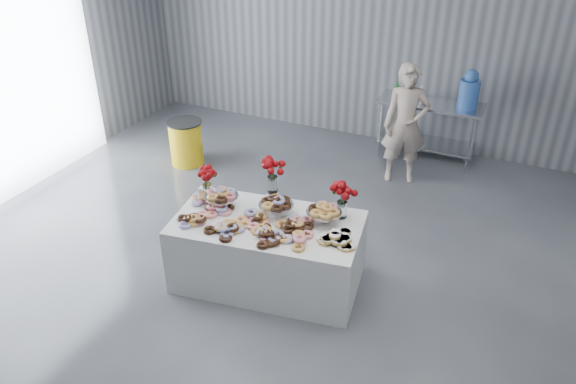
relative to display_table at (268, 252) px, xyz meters
name	(u,v)px	position (x,y,z in m)	size (l,w,h in m)	color
ground	(248,307)	(0.01, -0.47, -0.38)	(9.00, 9.00, 0.00)	#3D3F45
room_walls	(211,42)	(-0.27, -0.40, 2.26)	(8.04, 9.04, 4.02)	slate
display_table	(268,252)	(0.00, 0.00, 0.00)	(1.90, 1.00, 0.75)	white
prep_table	(429,120)	(0.86, 3.63, 0.24)	(1.50, 0.60, 0.90)	silver
donut_mounds	(265,220)	(0.00, -0.05, 0.42)	(1.80, 0.80, 0.09)	#DDA950
cake_stand_left	(221,195)	(-0.57, 0.07, 0.52)	(0.36, 0.36, 0.17)	silver
cake_stand_mid	(276,203)	(0.03, 0.16, 0.52)	(0.36, 0.36, 0.17)	silver
cake_stand_right	(324,211)	(0.52, 0.23, 0.52)	(0.36, 0.36, 0.17)	silver
danish_pile	(337,237)	(0.76, -0.04, 0.43)	(0.48, 0.48, 0.11)	white
bouquet_left	(206,175)	(-0.78, 0.14, 0.67)	(0.26, 0.26, 0.42)	white
bouquet_right	(343,192)	(0.65, 0.40, 0.67)	(0.26, 0.26, 0.42)	white
bouquet_center	(272,172)	(-0.10, 0.34, 0.75)	(0.26, 0.26, 0.57)	silver
water_jug	(469,91)	(1.36, 3.63, 0.77)	(0.28, 0.28, 0.55)	#3D73D0
drink_bottles	(409,92)	(0.54, 3.53, 0.66)	(0.54, 0.08, 0.27)	#268C33
person	(405,124)	(0.69, 2.82, 0.46)	(0.61, 0.40, 1.67)	#CC8C93
trash_barrel	(186,142)	(-2.33, 1.99, -0.04)	(0.52, 0.52, 0.67)	yellow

